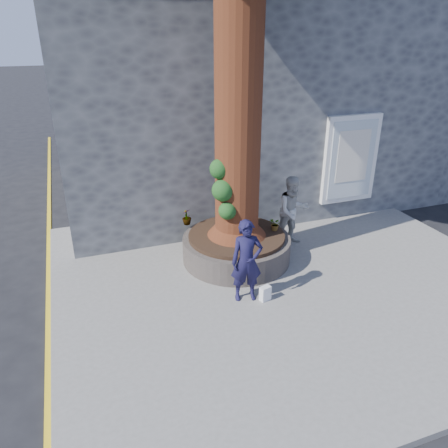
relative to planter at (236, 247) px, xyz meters
name	(u,v)px	position (x,y,z in m)	size (l,w,h in m)	color
ground	(235,325)	(-0.80, -2.00, -0.41)	(120.00, 120.00, 0.00)	black
pavement	(286,278)	(0.70, -1.00, -0.35)	(9.00, 8.00, 0.12)	slate
yellow_line	(49,329)	(-3.85, -1.00, -0.41)	(0.10, 30.00, 0.01)	yellow
stone_shop	(227,83)	(1.70, 5.20, 2.75)	(10.30, 8.30, 6.30)	#47484C
neighbour_shop	(434,79)	(9.70, 5.20, 2.59)	(6.00, 8.00, 6.00)	#47484C
planter	(236,247)	(0.00, 0.00, 0.00)	(2.30, 2.30, 0.60)	black
man	(247,261)	(-0.38, -1.45, 0.49)	(0.57, 0.37, 1.56)	#151334
woman	(293,211)	(1.47, 0.29, 0.51)	(0.78, 0.61, 1.61)	beige
shopping_bag	(265,293)	(-0.07, -1.63, -0.15)	(0.20, 0.12, 0.28)	white
plant_a	(219,212)	(-0.10, 0.85, 0.49)	(0.20, 0.13, 0.37)	gray
plant_b	(229,209)	(0.14, 0.85, 0.52)	(0.23, 0.23, 0.43)	gray
plant_c	(187,217)	(-0.85, 0.85, 0.49)	(0.20, 0.20, 0.36)	gray
plant_d	(275,224)	(0.85, -0.11, 0.45)	(0.26, 0.23, 0.29)	gray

